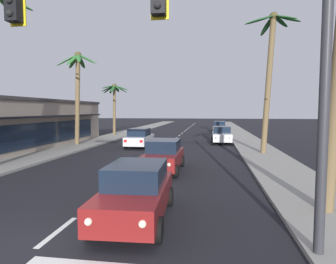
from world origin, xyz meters
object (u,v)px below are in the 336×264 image
(traffic_signal_mast, at_px, (166,25))
(palm_left_farthest, at_px, (114,97))
(sedan_oncoming_far, at_px, (140,138))
(palm_right_second, at_px, (270,63))
(sedan_lead_at_stop_bar, at_px, (136,191))
(palm_left_third, at_px, (78,82))
(sedan_third_in_queue, at_px, (164,155))
(sedan_parked_nearest_kerb, at_px, (222,135))
(sedan_parked_mid_kerb, at_px, (220,127))

(traffic_signal_mast, relative_size, palm_left_farthest, 1.62)
(sedan_oncoming_far, height_order, palm_right_second, palm_right_second)
(sedan_lead_at_stop_bar, height_order, palm_left_third, palm_left_third)
(sedan_oncoming_far, relative_size, palm_right_second, 0.43)
(traffic_signal_mast, distance_m, palm_right_second, 16.41)
(sedan_lead_at_stop_bar, height_order, sedan_third_in_queue, same)
(traffic_signal_mast, bearing_deg, sedan_parked_nearest_kerb, 84.79)
(sedan_third_in_queue, bearing_deg, sedan_oncoming_far, 111.28)
(sedan_parked_mid_kerb, bearing_deg, sedan_parked_nearest_kerb, -90.72)
(palm_left_farthest, bearing_deg, sedan_parked_nearest_kerb, -26.53)
(sedan_lead_at_stop_bar, bearing_deg, palm_left_farthest, 110.06)
(sedan_parked_mid_kerb, distance_m, palm_left_third, 22.51)
(sedan_oncoming_far, bearing_deg, palm_left_third, 176.20)
(palm_left_farthest, distance_m, palm_right_second, 21.42)
(sedan_lead_at_stop_bar, relative_size, palm_left_third, 0.53)
(palm_left_third, relative_size, palm_right_second, 0.84)
(sedan_lead_at_stop_bar, bearing_deg, palm_right_second, 65.31)
(palm_right_second, bearing_deg, sedan_third_in_queue, -134.69)
(sedan_lead_at_stop_bar, relative_size, sedan_parked_nearest_kerb, 1.01)
(sedan_third_in_queue, distance_m, sedan_parked_mid_kerb, 27.65)
(sedan_parked_nearest_kerb, xyz_separation_m, sedan_parked_mid_kerb, (0.17, 13.59, 0.00))
(traffic_signal_mast, relative_size, palm_right_second, 1.05)
(sedan_third_in_queue, xyz_separation_m, palm_left_third, (-9.53, 9.89, 4.96))
(sedan_parked_mid_kerb, bearing_deg, sedan_oncoming_far, -112.55)
(traffic_signal_mast, height_order, palm_left_farthest, traffic_signal_mast)
(palm_left_third, bearing_deg, palm_left_farthest, 90.99)
(sedan_oncoming_far, bearing_deg, palm_left_farthest, 118.83)
(traffic_signal_mast, height_order, palm_left_third, palm_left_third)
(sedan_lead_at_stop_bar, relative_size, sedan_oncoming_far, 1.01)
(sedan_third_in_queue, relative_size, palm_left_farthest, 0.67)
(palm_left_third, bearing_deg, palm_right_second, -10.96)
(traffic_signal_mast, bearing_deg, palm_right_second, 71.51)
(palm_left_farthest, bearing_deg, traffic_signal_mast, -68.98)
(sedan_oncoming_far, relative_size, palm_left_farthest, 0.67)
(sedan_oncoming_far, xyz_separation_m, sedan_parked_nearest_kerb, (7.26, 4.30, 0.00))
(sedan_lead_at_stop_bar, distance_m, sedan_parked_mid_kerb, 34.62)
(traffic_signal_mast, bearing_deg, sedan_parked_mid_kerb, 86.47)
(sedan_parked_mid_kerb, height_order, palm_left_farthest, palm_left_farthest)
(sedan_parked_mid_kerb, relative_size, palm_left_third, 0.52)
(palm_left_third, xyz_separation_m, palm_right_second, (16.21, -3.14, 0.84))
(sedan_parked_nearest_kerb, distance_m, palm_left_third, 14.53)
(palm_left_third, bearing_deg, sedan_third_in_queue, -46.07)
(sedan_parked_mid_kerb, distance_m, palm_right_second, 21.64)
(sedan_parked_mid_kerb, bearing_deg, sedan_third_in_queue, -97.75)
(sedan_third_in_queue, xyz_separation_m, palm_right_second, (6.68, 6.75, 5.80))
(palm_left_third, distance_m, palm_right_second, 16.53)
(sedan_oncoming_far, xyz_separation_m, palm_right_second, (10.38, -2.75, 5.80))
(sedan_third_in_queue, relative_size, sedan_parked_nearest_kerb, 1.00)
(traffic_signal_mast, bearing_deg, palm_left_third, 120.61)
(traffic_signal_mast, height_order, sedan_parked_nearest_kerb, traffic_signal_mast)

